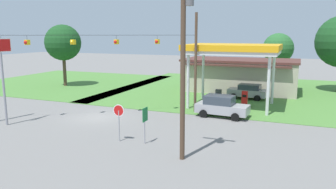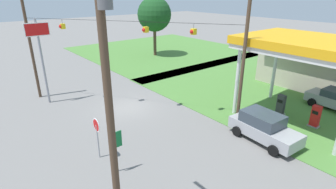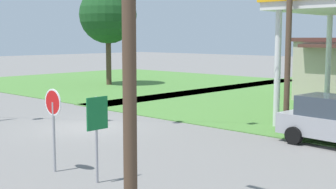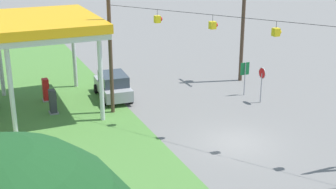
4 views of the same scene
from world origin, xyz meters
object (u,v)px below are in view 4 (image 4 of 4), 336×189
fuel_pump_near (53,102)px  stop_sign_roadside (262,77)px  gas_station_canopy (43,25)px  route_sign (245,72)px  utility_pole_main (244,5)px  car_at_pumps_front (113,86)px  fuel_pump_far (46,91)px

fuel_pump_near → stop_sign_roadside: (-3.54, -13.44, 1.05)m
gas_station_canopy → route_sign: bearing=-102.8°
route_sign → utility_pole_main: bearing=-27.3°
gas_station_canopy → route_sign: (-3.01, -13.25, -3.83)m
stop_sign_roadside → car_at_pumps_front: bearing=-118.2°
gas_station_canopy → stop_sign_roadside: size_ratio=3.48×
gas_station_canopy → utility_pole_main: utility_pole_main is taller
fuel_pump_near → stop_sign_roadside: 13.94m
gas_station_canopy → fuel_pump_far: gas_station_canopy is taller
stop_sign_roadside → route_sign: (1.82, 0.19, -0.10)m
gas_station_canopy → stop_sign_roadside: 14.76m
car_at_pumps_front → fuel_pump_near: bearing=110.7°
fuel_pump_near → stop_sign_roadside: stop_sign_roadside is taller
fuel_pump_far → utility_pole_main: bearing=-94.4°
stop_sign_roadside → utility_pole_main: 6.61m
fuel_pump_far → route_sign: bearing=-108.0°
route_sign → utility_pole_main: utility_pole_main is taller
fuel_pump_far → fuel_pump_near: bearing=180.0°
car_at_pumps_front → utility_pole_main: (0.14, -10.46, 4.96)m
fuel_pump_far → utility_pole_main: (-1.14, -14.88, 5.14)m
gas_station_canopy → fuel_pump_near: (-1.29, -0.00, -4.77)m
gas_station_canopy → fuel_pump_near: 4.94m
gas_station_canopy → car_at_pumps_front: size_ratio=1.90×
car_at_pumps_front → gas_station_canopy: bearing=94.4°
fuel_pump_far → route_sign: 13.96m
gas_station_canopy → fuel_pump_far: (1.29, -0.00, -4.77)m
fuel_pump_far → stop_sign_roadside: stop_sign_roadside is taller
fuel_pump_far → utility_pole_main: size_ratio=0.15×
route_sign → fuel_pump_near: bearing=82.6°
car_at_pumps_front → utility_pole_main: utility_pole_main is taller
fuel_pump_near → utility_pole_main: (1.45, -14.88, 5.14)m
fuel_pump_near → car_at_pumps_front: (1.30, -4.42, 0.18)m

